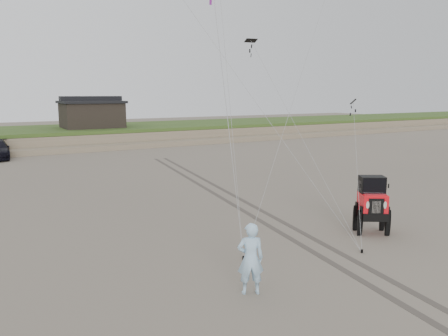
# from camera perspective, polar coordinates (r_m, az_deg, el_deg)

# --- Properties ---
(ground) EXTENTS (160.00, 160.00, 0.00)m
(ground) POSITION_cam_1_polar(r_m,az_deg,el_deg) (15.37, 9.83, -10.86)
(ground) COLOR #6B6054
(ground) RESTS_ON ground
(dune_ridge) EXTENTS (160.00, 14.25, 1.73)m
(dune_ridge) POSITION_cam_1_polar(r_m,az_deg,el_deg) (49.57, -19.14, 3.93)
(dune_ridge) COLOR #7A6B54
(dune_ridge) RESTS_ON ground
(cabin) EXTENTS (6.40, 5.40, 3.35)m
(cabin) POSITION_cam_1_polar(r_m,az_deg,el_deg) (49.34, -16.89, 6.84)
(cabin) COLOR black
(cabin) RESTS_ON dune_ridge
(jeep) EXTENTS (4.24, 5.16, 1.78)m
(jeep) POSITION_cam_1_polar(r_m,az_deg,el_deg) (17.83, 18.75, -5.34)
(jeep) COLOR red
(jeep) RESTS_ON ground
(man) EXTENTS (0.86, 0.73, 1.98)m
(man) POSITION_cam_1_polar(r_m,az_deg,el_deg) (11.98, 3.48, -11.72)
(man) COLOR #99C4ED
(man) RESTS_ON ground
(stake_main) EXTENTS (0.08, 0.08, 0.12)m
(stake_main) POSITION_cam_1_polar(r_m,az_deg,el_deg) (14.58, 2.57, -11.64)
(stake_main) COLOR black
(stake_main) RESTS_ON ground
(stake_aux) EXTENTS (0.08, 0.08, 0.12)m
(stake_aux) POSITION_cam_1_polar(r_m,az_deg,el_deg) (15.84, 17.57, -10.32)
(stake_aux) COLOR black
(stake_aux) RESTS_ON ground
(tire_tracks) EXTENTS (5.22, 29.74, 0.01)m
(tire_tracks) POSITION_cam_1_polar(r_m,az_deg,el_deg) (22.74, 0.76, -3.91)
(tire_tracks) COLOR #4C443D
(tire_tracks) RESTS_ON ground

